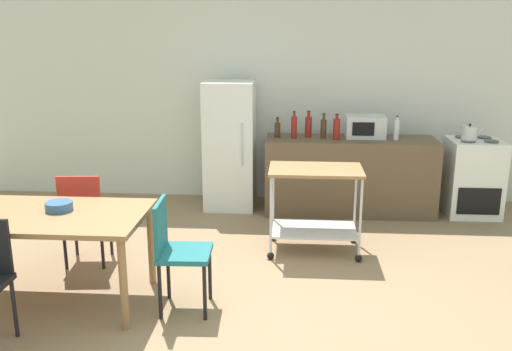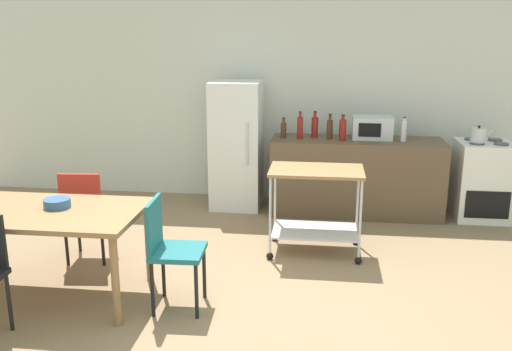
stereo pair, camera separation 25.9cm
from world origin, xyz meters
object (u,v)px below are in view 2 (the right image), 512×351
Objects in this scene: bottle_sparkling_water at (284,130)px; kitchen_cart at (316,197)px; microwave at (372,128)px; fruit_bowl at (57,203)px; bottle_soy_sauce at (300,127)px; chair_teal at (170,246)px; bottle_hot_sauce at (404,131)px; stove_oven at (482,180)px; bottle_sesame_oil at (315,127)px; refrigerator at (237,145)px; chair_red at (86,209)px; bottle_wine at (343,129)px; bottle_vinegar at (330,129)px; kettle at (478,135)px; dining_table at (48,219)px.

kitchen_cart is at bearing -72.12° from bottle_sparkling_water.
microwave reaches higher than fruit_bowl.
chair_teal is at bearing -109.24° from bottle_soy_sauce.
bottle_hot_sauce is at bearing -41.85° from chair_teal.
stove_oven is 2.04m from bottle_sesame_oil.
refrigerator is 6.45× the size of bottle_sparkling_water.
chair_red is at bearing -145.87° from microwave.
refrigerator reaches higher than bottle_hot_sauce.
refrigerator reaches higher than bottle_wine.
bottle_sparkling_water is at bearing 55.88° from fruit_bowl.
bottle_sesame_oil reaches higher than bottle_vinegar.
bottle_hot_sauce is 3.86m from fruit_bowl.
kettle is (3.85, 2.33, 0.22)m from fruit_bowl.
bottle_vinegar is at bearing 152.51° from bottle_wine.
bottle_vinegar is 0.98× the size of bottle_wine.
kettle is (0.81, -0.05, -0.02)m from bottle_hot_sauce.
bottle_hot_sauce is (1.19, -0.02, -0.01)m from bottle_soy_sauce.
bottle_sesame_oil is 1.04× the size of bottle_wine.
bottle_vinegar is at bearing 4.14° from bottle_soy_sauce.
bottle_sparkling_water is 2.95m from fruit_bowl.
bottle_sesame_oil is at bearing -1.53° from refrigerator.
bottle_wine is at bearing -27.49° from bottle_vinegar.
chair_red is at bearing -121.27° from refrigerator.
fruit_bowl is (0.05, 0.08, 0.12)m from dining_table.
kettle is (1.66, -0.09, -0.02)m from bottle_vinegar.
stove_oven is at bearing -3.53° from microwave.
kitchen_cart is at bearing -79.97° from bottle_soy_sauce.
dining_table is at bearing -134.65° from bottle_wine.
kettle is (3.90, 2.41, 0.33)m from dining_table.
bottle_soy_sauce is at bearing 179.26° from bottle_hot_sauce.
refrigerator is at bearing 66.65° from dining_table.
bottle_sparkling_water reaches higher than dining_table.
chair_red is at bearing -137.53° from bottle_soy_sauce.
bottle_vinegar is 0.17m from bottle_wine.
fruit_bowl is (-0.96, 0.14, 0.27)m from chair_teal.
kettle is at bearing -3.20° from bottle_hot_sauce.
dining_table is 3.31m from bottle_sesame_oil.
chair_red is 2.91m from bottle_vinegar.
bottle_sparkling_water is 1.12× the size of fruit_bowl.
refrigerator is 2.73m from fruit_bowl.
kitchen_cart is at bearing -127.98° from bottle_hot_sauce.
refrigerator is 3.37× the size of microwave.
bottle_sesame_oil reaches higher than dining_table.
fruit_bowl is (-3.97, -2.43, 0.33)m from stove_oven.
bottle_wine reaches higher than fruit_bowl.
bottle_sesame_oil is at bearing 28.71° from bottle_soy_sauce.
bottle_hot_sauce is at bearing -156.48° from chair_red.
kitchen_cart is at bearing -145.78° from stove_oven.
bottle_soy_sauce is at bearing 100.03° from kitchen_cart.
bottle_sparkling_water is 0.75× the size of bottle_soy_sauce.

